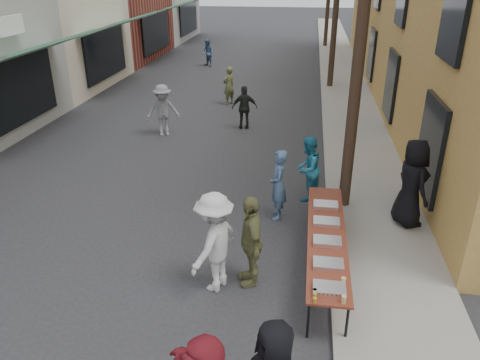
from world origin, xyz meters
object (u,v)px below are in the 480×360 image
(guest_front_c, at_px, (307,168))
(utility_pole_near, at_px, (364,8))
(serving_table, at_px, (327,236))
(catering_tray_sausage, at_px, (329,289))
(server, at_px, (412,183))

(guest_front_c, bearing_deg, utility_pole_near, 93.38)
(serving_table, bearing_deg, guest_front_c, 97.79)
(guest_front_c, bearing_deg, catering_tray_sausage, 28.92)
(guest_front_c, bearing_deg, serving_table, 31.71)
(utility_pole_near, height_order, catering_tray_sausage, utility_pole_near)
(utility_pole_near, height_order, guest_front_c, utility_pole_near)
(serving_table, height_order, catering_tray_sausage, catering_tray_sausage)
(server, bearing_deg, catering_tray_sausage, 132.69)
(utility_pole_near, relative_size, server, 4.64)
(catering_tray_sausage, bearing_deg, serving_table, 90.00)
(utility_pole_near, height_order, server, utility_pole_near)
(utility_pole_near, bearing_deg, server, -29.69)
(catering_tray_sausage, xyz_separation_m, server, (1.80, 3.50, 0.28))
(serving_table, relative_size, catering_tray_sausage, 8.00)
(catering_tray_sausage, xyz_separation_m, guest_front_c, (-0.40, 4.57, 0.02))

